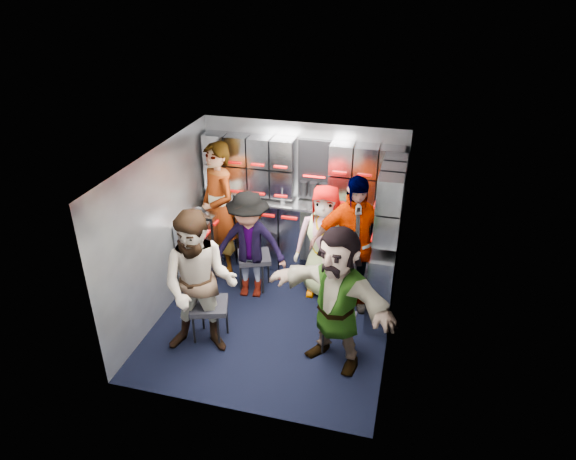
% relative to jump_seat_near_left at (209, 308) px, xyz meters
% --- Properties ---
extents(floor, '(3.00, 3.00, 0.00)m').
position_rel_jump_seat_near_left_xyz_m(floor, '(0.62, 0.53, -0.44)').
color(floor, black).
rests_on(floor, ground).
extents(wall_back, '(2.80, 0.04, 2.10)m').
position_rel_jump_seat_near_left_xyz_m(wall_back, '(0.62, 2.03, 0.61)').
color(wall_back, '#9297A0').
rests_on(wall_back, ground).
extents(wall_left, '(0.04, 3.00, 2.10)m').
position_rel_jump_seat_near_left_xyz_m(wall_left, '(-0.78, 0.53, 0.61)').
color(wall_left, '#9297A0').
rests_on(wall_left, ground).
extents(wall_right, '(0.04, 3.00, 2.10)m').
position_rel_jump_seat_near_left_xyz_m(wall_right, '(2.02, 0.53, 0.61)').
color(wall_right, '#9297A0').
rests_on(wall_right, ground).
extents(ceiling, '(2.80, 3.00, 0.02)m').
position_rel_jump_seat_near_left_xyz_m(ceiling, '(0.62, 0.53, 1.66)').
color(ceiling, silver).
rests_on(ceiling, wall_back).
extents(cart_bank_back, '(2.68, 0.38, 0.99)m').
position_rel_jump_seat_near_left_xyz_m(cart_bank_back, '(0.62, 1.82, 0.06)').
color(cart_bank_back, '#989CA8').
rests_on(cart_bank_back, ground).
extents(cart_bank_left, '(0.38, 0.76, 0.99)m').
position_rel_jump_seat_near_left_xyz_m(cart_bank_left, '(-0.57, 1.09, 0.06)').
color(cart_bank_left, '#989CA8').
rests_on(cart_bank_left, ground).
extents(counter, '(2.68, 0.42, 0.03)m').
position_rel_jump_seat_near_left_xyz_m(counter, '(0.62, 1.82, 0.58)').
color(counter, '#B0B3B8').
rests_on(counter, cart_bank_back).
extents(locker_bank_back, '(2.68, 0.28, 0.82)m').
position_rel_jump_seat_near_left_xyz_m(locker_bank_back, '(0.62, 1.88, 1.05)').
color(locker_bank_back, '#989CA8').
rests_on(locker_bank_back, wall_back).
extents(locker_bank_right, '(0.28, 1.00, 0.82)m').
position_rel_jump_seat_near_left_xyz_m(locker_bank_right, '(1.87, 1.23, 1.05)').
color(locker_bank_right, '#989CA8').
rests_on(locker_bank_right, wall_right).
extents(right_cabinet, '(0.28, 1.20, 1.00)m').
position_rel_jump_seat_near_left_xyz_m(right_cabinet, '(1.87, 1.13, 0.06)').
color(right_cabinet, '#989CA8').
rests_on(right_cabinet, ground).
extents(coffee_niche, '(0.46, 0.16, 0.84)m').
position_rel_jump_seat_near_left_xyz_m(coffee_niche, '(0.80, 1.94, 1.03)').
color(coffee_niche, black).
rests_on(coffee_niche, wall_back).
extents(red_latch_strip, '(2.60, 0.02, 0.03)m').
position_rel_jump_seat_near_left_xyz_m(red_latch_strip, '(0.62, 1.62, 0.44)').
color(red_latch_strip, '#B30807').
rests_on(red_latch_strip, cart_bank_back).
extents(jump_seat_near_left, '(0.52, 0.51, 0.50)m').
position_rel_jump_seat_near_left_xyz_m(jump_seat_near_left, '(0.00, 0.00, 0.00)').
color(jump_seat_near_left, black).
rests_on(jump_seat_near_left, ground).
extents(jump_seat_mid_left, '(0.54, 0.53, 0.50)m').
position_rel_jump_seat_near_left_xyz_m(jump_seat_mid_left, '(0.16, 1.17, 0.00)').
color(jump_seat_mid_left, black).
rests_on(jump_seat_mid_left, ground).
extents(jump_seat_center, '(0.45, 0.43, 0.46)m').
position_rel_jump_seat_near_left_xyz_m(jump_seat_center, '(1.08, 1.47, -0.03)').
color(jump_seat_center, black).
rests_on(jump_seat_center, ground).
extents(jump_seat_mid_right, '(0.54, 0.53, 0.49)m').
position_rel_jump_seat_near_left_xyz_m(jump_seat_mid_right, '(1.48, 1.24, -0.00)').
color(jump_seat_mid_right, black).
rests_on(jump_seat_mid_right, ground).
extents(jump_seat_near_right, '(0.39, 0.37, 0.45)m').
position_rel_jump_seat_near_left_xyz_m(jump_seat_near_right, '(1.47, 0.18, -0.04)').
color(jump_seat_near_right, black).
rests_on(jump_seat_near_right, ground).
extents(attendant_standing, '(0.83, 0.80, 1.91)m').
position_rel_jump_seat_near_left_xyz_m(attendant_standing, '(-0.43, 1.46, 0.52)').
color(attendant_standing, black).
rests_on(attendant_standing, ground).
extents(attendant_arc_a, '(0.95, 0.81, 1.74)m').
position_rel_jump_seat_near_left_xyz_m(attendant_arc_a, '(0.00, -0.18, 0.43)').
color(attendant_arc_a, black).
rests_on(attendant_arc_a, ground).
extents(attendant_arc_b, '(1.02, 0.66, 1.48)m').
position_rel_jump_seat_near_left_xyz_m(attendant_arc_b, '(0.16, 0.99, 0.30)').
color(attendant_arc_b, black).
rests_on(attendant_arc_b, ground).
extents(attendant_arc_c, '(0.77, 0.51, 1.54)m').
position_rel_jump_seat_near_left_xyz_m(attendant_arc_c, '(1.08, 1.29, 0.33)').
color(attendant_arc_c, black).
rests_on(attendant_arc_c, ground).
extents(attendant_arc_d, '(1.14, 0.76, 1.81)m').
position_rel_jump_seat_near_left_xyz_m(attendant_arc_d, '(1.48, 1.06, 0.46)').
color(attendant_arc_d, black).
rests_on(attendant_arc_d, ground).
extents(attendant_arc_e, '(1.61, 1.06, 1.67)m').
position_rel_jump_seat_near_left_xyz_m(attendant_arc_e, '(1.47, 0.00, 0.39)').
color(attendant_arc_e, black).
rests_on(attendant_arc_e, ground).
extents(bottle_left, '(0.06, 0.06, 0.26)m').
position_rel_jump_seat_near_left_xyz_m(bottle_left, '(-0.36, 1.77, 0.72)').
color(bottle_left, white).
rests_on(bottle_left, counter).
extents(bottle_mid, '(0.06, 0.06, 0.23)m').
position_rel_jump_seat_near_left_xyz_m(bottle_mid, '(0.40, 1.77, 0.71)').
color(bottle_mid, white).
rests_on(bottle_mid, counter).
extents(bottle_right, '(0.06, 0.06, 0.23)m').
position_rel_jump_seat_near_left_xyz_m(bottle_right, '(1.28, 1.77, 0.71)').
color(bottle_right, white).
rests_on(bottle_right, counter).
extents(cup_left, '(0.09, 0.09, 0.11)m').
position_rel_jump_seat_near_left_xyz_m(cup_left, '(-0.09, 1.76, 0.65)').
color(cup_left, '#CFB592').
rests_on(cup_left, counter).
extents(cup_right, '(0.07, 0.07, 0.09)m').
position_rel_jump_seat_near_left_xyz_m(cup_right, '(1.77, 1.76, 0.64)').
color(cup_right, '#CFB592').
rests_on(cup_right, counter).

